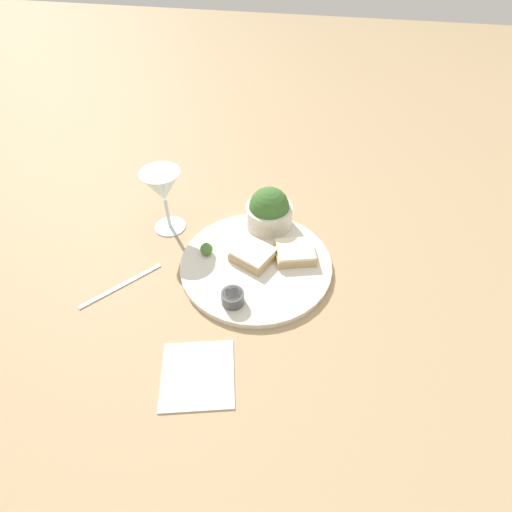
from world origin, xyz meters
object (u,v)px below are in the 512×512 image
object	(u,v)px
napkin	(198,374)
fork	(121,285)
sauce_ramekin	(233,297)
wine_glass	(163,188)
salad_bowl	(269,211)
cheese_toast_far	(253,254)
cheese_toast_near	(295,252)

from	to	relation	value
napkin	fork	size ratio (longest dim) A/B	1.07
sauce_ramekin	fork	bearing A→B (deg)	177.86
wine_glass	napkin	distance (m)	0.43
wine_glass	sauce_ramekin	bearing A→B (deg)	-45.71
salad_bowl	sauce_ramekin	xyz separation A→B (m)	(-0.03, -0.25, -0.03)
cheese_toast_far	sauce_ramekin	bearing A→B (deg)	-98.10
wine_glass	cheese_toast_far	bearing A→B (deg)	-20.44
salad_bowl	fork	size ratio (longest dim) A/B	0.75
wine_glass	napkin	world-z (taller)	wine_glass
salad_bowl	fork	bearing A→B (deg)	-139.54
sauce_ramekin	napkin	world-z (taller)	sauce_ramekin
cheese_toast_near	napkin	xyz separation A→B (m)	(-0.14, -0.32, -0.02)
salad_bowl	fork	xyz separation A→B (m)	(-0.28, -0.24, -0.05)
salad_bowl	wine_glass	distance (m)	0.25
salad_bowl	sauce_ramekin	size ratio (longest dim) A/B	2.42
cheese_toast_near	wine_glass	bearing A→B (deg)	169.15
sauce_ramekin	napkin	xyz separation A→B (m)	(-0.03, -0.16, -0.03)
cheese_toast_far	cheese_toast_near	bearing A→B (deg)	14.62
cheese_toast_far	fork	bearing A→B (deg)	-155.87
salad_bowl	wine_glass	xyz separation A→B (m)	(-0.24, -0.04, 0.06)
cheese_toast_far	napkin	world-z (taller)	cheese_toast_far
wine_glass	napkin	xyz separation A→B (m)	(0.18, -0.38, -0.11)
cheese_toast_near	cheese_toast_far	world-z (taller)	same
salad_bowl	napkin	xyz separation A→B (m)	(-0.06, -0.41, -0.05)
cheese_toast_far	wine_glass	bearing A→B (deg)	159.56
sauce_ramekin	wine_glass	bearing A→B (deg)	134.29
salad_bowl	cheese_toast_near	world-z (taller)	salad_bowl
cheese_toast_far	wine_glass	distance (m)	0.26
wine_glass	fork	size ratio (longest dim) A/B	1.06
sauce_ramekin	fork	xyz separation A→B (m)	(-0.25, 0.01, -0.03)
napkin	sauce_ramekin	bearing A→B (deg)	79.86
cheese_toast_near	wine_glass	size ratio (longest dim) A/B	0.65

